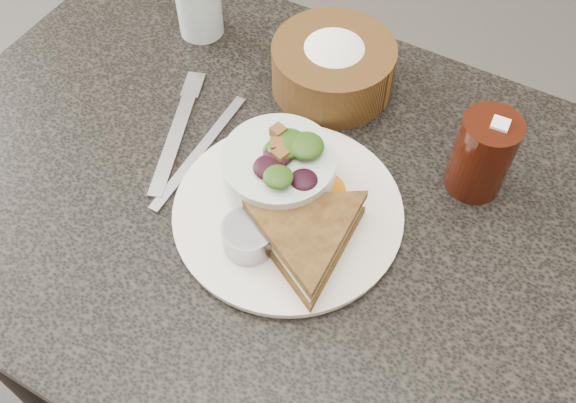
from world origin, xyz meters
The scene contains 12 objects.
floor centered at (0.00, 0.00, 0.00)m, with size 6.00×6.00×0.00m, color #43413F.
dining_table centered at (0.00, 0.00, 0.38)m, with size 1.00×0.70×0.75m, color black.
dinner_plate centered at (0.03, -0.02, 0.76)m, with size 0.28×0.28×0.01m, color silver.
sandwich centered at (0.08, -0.06, 0.79)m, with size 0.18×0.18×0.05m, color brown, non-canonical shape.
salad_bowl centered at (0.00, 0.00, 0.80)m, with size 0.14×0.14×0.08m, color #B1C5B9, non-canonical shape.
dressing_ramekin centered at (0.02, -0.09, 0.78)m, with size 0.06×0.06×0.04m, color gray.
orange_wedge centered at (0.06, 0.03, 0.78)m, with size 0.06×0.06×0.03m, color orange.
fork centered at (-0.17, 0.01, 0.75)m, with size 0.02×0.20×0.01m, color #9D9D9E.
knife centered at (-0.12, 0.01, 0.75)m, with size 0.01×0.22×0.00m, color #959AA2.
bread_basket centered at (-0.03, 0.21, 0.80)m, with size 0.17×0.17×0.10m, color brown, non-canonical shape.
cola_glass centered at (0.22, 0.14, 0.81)m, with size 0.07×0.07×0.13m, color black, non-canonical shape.
water_glass centered at (-0.26, 0.22, 0.80)m, with size 0.07×0.07×0.10m, color silver.
Camera 1 is at (0.25, -0.42, 1.42)m, focal length 40.00 mm.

